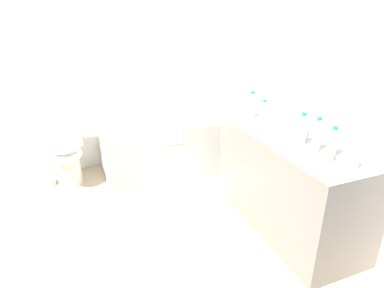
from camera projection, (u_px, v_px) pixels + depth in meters
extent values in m
plane|color=tan|center=(142.00, 226.00, 2.93)|extent=(3.98, 3.98, 0.00)
cube|color=white|center=(104.00, 56.00, 3.62)|extent=(3.38, 0.10, 2.54)
cube|color=white|center=(303.00, 69.00, 2.95)|extent=(0.10, 3.10, 2.54)
cube|color=silver|center=(173.00, 143.00, 3.87)|extent=(1.60, 0.72, 0.59)
cube|color=white|center=(172.00, 122.00, 3.77)|extent=(1.31, 0.52, 0.09)
cylinder|color=silver|center=(222.00, 110.00, 3.95)|extent=(0.09, 0.03, 0.03)
cylinder|color=silver|center=(167.00, 76.00, 3.89)|extent=(0.21, 0.03, 0.44)
cylinder|color=silver|center=(125.00, 82.00, 3.73)|extent=(0.31, 0.03, 0.03)
cube|color=white|center=(172.00, 135.00, 3.44)|extent=(0.22, 0.03, 0.20)
cylinder|color=white|center=(69.00, 168.00, 3.55)|extent=(0.24, 0.24, 0.37)
ellipsoid|color=white|center=(66.00, 154.00, 3.43)|extent=(0.33, 0.40, 0.14)
ellipsoid|color=white|center=(65.00, 147.00, 3.40)|extent=(0.31, 0.38, 0.02)
cube|color=white|center=(64.00, 131.00, 3.57)|extent=(0.36, 0.17, 0.34)
cylinder|color=#B4B4B9|center=(61.00, 116.00, 3.50)|extent=(0.03, 0.03, 0.01)
cube|color=gray|center=(289.00, 183.00, 2.81)|extent=(0.60, 1.41, 0.83)
cylinder|color=white|center=(288.00, 131.00, 2.70)|extent=(0.30, 0.30, 0.05)
cylinder|color=#A4A4A9|center=(307.00, 127.00, 2.76)|extent=(0.02, 0.02, 0.07)
cylinder|color=#A4A4A9|center=(303.00, 123.00, 2.73)|extent=(0.09, 0.02, 0.02)
cylinder|color=#A4A4A9|center=(311.00, 131.00, 2.72)|extent=(0.03, 0.03, 0.04)
cylinder|color=#A4A4A9|center=(302.00, 126.00, 2.82)|extent=(0.03, 0.03, 0.04)
cylinder|color=silver|center=(302.00, 130.00, 2.48)|extent=(0.07, 0.07, 0.23)
cylinder|color=teal|center=(304.00, 114.00, 2.43)|extent=(0.04, 0.04, 0.02)
cylinder|color=silver|center=(317.00, 136.00, 2.36)|extent=(0.06, 0.06, 0.23)
cylinder|color=teal|center=(320.00, 119.00, 2.31)|extent=(0.03, 0.03, 0.02)
cylinder|color=silver|center=(264.00, 112.00, 2.97)|extent=(0.07, 0.07, 0.18)
cylinder|color=teal|center=(265.00, 101.00, 2.93)|extent=(0.04, 0.04, 0.02)
cylinder|color=silver|center=(252.00, 105.00, 3.08)|extent=(0.07, 0.07, 0.22)
cylinder|color=teal|center=(253.00, 92.00, 3.03)|extent=(0.04, 0.04, 0.02)
cylinder|color=silver|center=(333.00, 143.00, 2.30)|extent=(0.06, 0.06, 0.19)
cylinder|color=teal|center=(335.00, 128.00, 2.25)|extent=(0.03, 0.03, 0.02)
cylinder|color=white|center=(329.00, 155.00, 2.25)|extent=(0.07, 0.07, 0.08)
cylinder|color=white|center=(265.00, 119.00, 2.90)|extent=(0.07, 0.07, 0.09)
cylinder|color=white|center=(353.00, 160.00, 2.16)|extent=(0.08, 0.08, 0.10)
cube|color=white|center=(191.00, 190.00, 3.48)|extent=(0.53, 0.39, 0.01)
cylinder|color=white|center=(50.00, 179.00, 3.56)|extent=(0.11, 0.11, 0.13)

